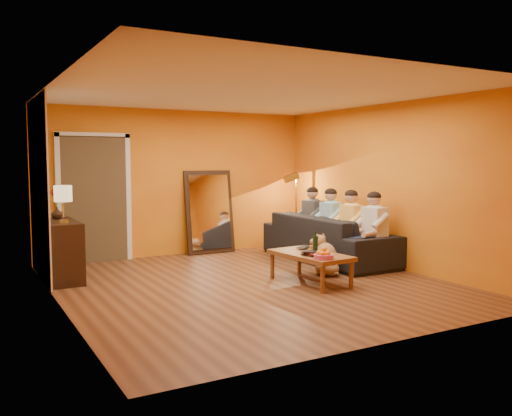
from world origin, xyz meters
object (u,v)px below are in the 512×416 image
sideboard (61,250)px  vase (57,213)px  wine_bottle (315,242)px  mirror_frame (209,212)px  person_mid_left (352,227)px  sofa (329,238)px  coffee_table (310,268)px  laptop (307,248)px  floor_lamp (296,212)px  person_far_left (374,231)px  person_far_right (313,221)px  person_mid_right (331,224)px  table_lamp (63,204)px  tumbler (312,248)px  dog (325,254)px

sideboard → vase: bearing=90.0°
wine_bottle → mirror_frame: bearing=94.6°
person_mid_left → vase: size_ratio=7.08×
sofa → sideboard: bearing=81.6°
coffee_table → sofa: bearing=40.1°
sofa → laptop: size_ratio=8.07×
mirror_frame → floor_lamp: mirror_frame is taller
floor_lamp → person_far_left: bearing=-65.7°
coffee_table → floor_lamp: 2.82m
person_far_right → wine_bottle: bearing=-124.2°
person_mid_right → person_far_right: size_ratio=1.00×
table_lamp → sofa: bearing=-4.4°
person_far_right → floor_lamp: bearing=93.4°
floor_lamp → mirror_frame: bearing=-175.8°
person_far_left → tumbler: (-1.27, -0.14, -0.15)m
person_far_left → person_mid_right: 1.10m
sideboard → vase: vase is taller
floor_lamp → vase: 4.35m
dog → person_far_right: bearing=75.3°
floor_lamp → person_far_right: 0.52m
dog → person_mid_left: (0.88, 0.48, 0.30)m
coffee_table → floor_lamp: bearing=55.7°
sofa → person_mid_right: (0.13, 0.10, 0.22)m
table_lamp → floor_lamp: size_ratio=0.35×
mirror_frame → coffee_table: size_ratio=1.25×
floor_lamp → wine_bottle: bearing=-94.3°
dog → tumbler: 0.46m
coffee_table → wine_bottle: bearing=-50.1°
mirror_frame → person_far_left: size_ratio=1.25×
table_lamp → tumbler: table_lamp is taller
mirror_frame → sideboard: (-2.79, -1.08, -0.34)m
sideboard → person_mid_left: bearing=-13.8°
floor_lamp → tumbler: 2.63m
person_mid_right → tumbler: bearing=-135.5°
tumbler → floor_lamp: bearing=61.8°
mirror_frame → table_lamp: (-2.79, -1.38, 0.34)m
sideboard → person_far_right: person_far_right is taller
dog → wine_bottle: wine_bottle is taller
person_far_left → tumbler: person_far_left is taller
person_mid_left → vase: 4.58m
mirror_frame → person_far_left: bearing=-59.7°
person_far_left → person_mid_right: (0.00, 1.10, 0.00)m
floor_lamp → wine_bottle: (-1.31, -2.47, -0.14)m
table_lamp → coffee_table: 3.50m
dog → laptop: bearing=-169.1°
mirror_frame → person_mid_right: size_ratio=1.25×
table_lamp → coffee_table: size_ratio=0.42×
vase → floor_lamp: bearing=3.8°
mirror_frame → person_mid_left: bearing=-53.7°
dog → person_mid_left: size_ratio=0.51×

